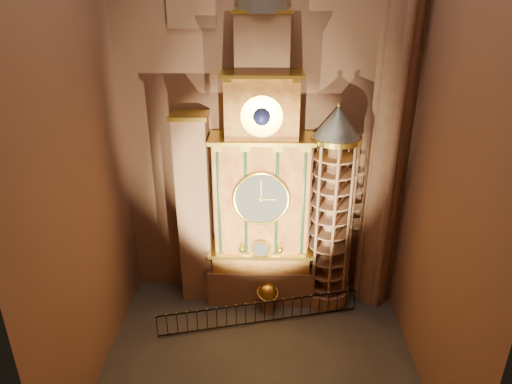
{
  "coord_description": "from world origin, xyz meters",
  "views": [
    {
      "loc": [
        0.2,
        -15.91,
        15.43
      ],
      "look_at": [
        -0.23,
        3.0,
        7.09
      ],
      "focal_mm": 32.0,
      "sensor_mm": 36.0,
      "label": 1
    }
  ],
  "objects_px": {
    "celestial_globe": "(268,295)",
    "iron_railing": "(260,313)",
    "portrait_tower": "(195,211)",
    "stair_turret": "(331,212)",
    "astronomical_clock": "(261,184)"
  },
  "relations": [
    {
      "from": "portrait_tower",
      "to": "celestial_globe",
      "type": "bearing_deg",
      "value": -20.15
    },
    {
      "from": "stair_turret",
      "to": "astronomical_clock",
      "type": "bearing_deg",
      "value": 175.7
    },
    {
      "from": "astronomical_clock",
      "to": "celestial_globe",
      "type": "height_order",
      "value": "astronomical_clock"
    },
    {
      "from": "stair_turret",
      "to": "iron_railing",
      "type": "relative_size",
      "value": 1.09
    },
    {
      "from": "astronomical_clock",
      "to": "stair_turret",
      "type": "xyz_separation_m",
      "value": [
        3.5,
        -0.26,
        -1.41
      ]
    },
    {
      "from": "stair_turret",
      "to": "iron_railing",
      "type": "distance_m",
      "value": 6.18
    },
    {
      "from": "stair_turret",
      "to": "iron_railing",
      "type": "height_order",
      "value": "stair_turret"
    },
    {
      "from": "astronomical_clock",
      "to": "portrait_tower",
      "type": "relative_size",
      "value": 1.64
    },
    {
      "from": "celestial_globe",
      "to": "stair_turret",
      "type": "bearing_deg",
      "value": 19.32
    },
    {
      "from": "stair_turret",
      "to": "iron_railing",
      "type": "xyz_separation_m",
      "value": [
        -3.52,
        -2.16,
        -4.6
      ]
    },
    {
      "from": "astronomical_clock",
      "to": "celestial_globe",
      "type": "xyz_separation_m",
      "value": [
        0.36,
        -1.36,
        -5.71
      ]
    },
    {
      "from": "celestial_globe",
      "to": "iron_railing",
      "type": "xyz_separation_m",
      "value": [
        -0.38,
        -1.06,
        -0.29
      ]
    },
    {
      "from": "astronomical_clock",
      "to": "portrait_tower",
      "type": "xyz_separation_m",
      "value": [
        -3.4,
        0.02,
        -1.53
      ]
    },
    {
      "from": "celestial_globe",
      "to": "iron_railing",
      "type": "height_order",
      "value": "celestial_globe"
    },
    {
      "from": "astronomical_clock",
      "to": "iron_railing",
      "type": "xyz_separation_m",
      "value": [
        -0.02,
        -2.42,
        -6.01
      ]
    }
  ]
}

